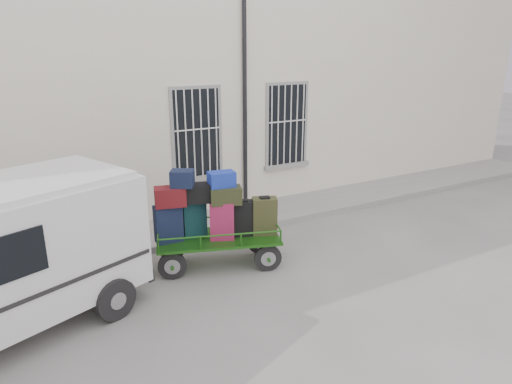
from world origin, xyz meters
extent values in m
plane|color=slate|center=(0.00, 0.00, 0.00)|extent=(80.00, 80.00, 0.00)
cube|color=beige|center=(0.00, 5.50, 3.00)|extent=(24.00, 5.00, 6.00)
cylinder|color=black|center=(0.95, 2.92, 2.80)|extent=(0.11, 0.11, 5.60)
cube|color=black|center=(-0.40, 2.98, 2.25)|extent=(1.20, 0.08, 2.20)
cube|color=gray|center=(-0.40, 2.96, 1.09)|extent=(1.45, 0.22, 0.12)
cube|color=black|center=(2.30, 2.98, 2.25)|extent=(1.20, 0.08, 2.20)
cube|color=gray|center=(2.30, 2.96, 1.09)|extent=(1.45, 0.22, 0.12)
cube|color=gray|center=(0.00, 2.20, 0.07)|extent=(24.00, 1.70, 0.15)
cylinder|color=black|center=(-2.19, 0.04, 0.28)|extent=(0.55, 0.24, 0.56)
cylinder|color=gray|center=(-2.19, 0.04, 0.28)|extent=(0.32, 0.19, 0.31)
cylinder|color=black|center=(-1.92, 0.84, 0.28)|extent=(0.55, 0.24, 0.56)
cylinder|color=gray|center=(-1.92, 0.84, 0.28)|extent=(0.32, 0.19, 0.31)
cylinder|color=black|center=(-0.39, -0.57, 0.28)|extent=(0.55, 0.24, 0.56)
cylinder|color=gray|center=(-0.39, -0.57, 0.28)|extent=(0.32, 0.19, 0.31)
cylinder|color=black|center=(-0.12, 0.24, 0.28)|extent=(0.55, 0.24, 0.56)
cylinder|color=gray|center=(-0.12, 0.24, 0.28)|extent=(0.32, 0.19, 0.31)
cube|color=#1C5413|center=(-1.16, 0.14, 0.61)|extent=(2.68, 1.84, 0.06)
cylinder|color=#1C5413|center=(-2.58, 0.62, 0.78)|extent=(0.32, 0.15, 0.63)
cube|color=black|center=(-2.10, 0.41, 1.02)|extent=(0.54, 0.31, 0.75)
cube|color=black|center=(-2.10, 0.41, 1.41)|extent=(0.25, 0.20, 0.03)
cube|color=#0D2A2F|center=(-1.55, 0.40, 1.03)|extent=(0.49, 0.32, 0.78)
cube|color=black|center=(-1.55, 0.40, 1.44)|extent=(0.21, 0.17, 0.03)
cube|color=maroon|center=(-1.12, 0.01, 1.03)|extent=(0.54, 0.44, 0.78)
cube|color=black|center=(-1.12, 0.01, 1.43)|extent=(0.22, 0.19, 0.03)
cube|color=black|center=(-0.66, -0.02, 1.01)|extent=(0.55, 0.40, 0.73)
cube|color=black|center=(-0.66, -0.02, 1.39)|extent=(0.23, 0.18, 0.03)
cube|color=#323319|center=(-0.25, -0.18, 1.03)|extent=(0.57, 0.47, 0.77)
cube|color=black|center=(-0.25, -0.18, 1.43)|extent=(0.24, 0.21, 0.03)
cube|color=#4E0F12|center=(-2.04, 0.37, 1.58)|extent=(0.66, 0.48, 0.37)
cube|color=black|center=(-1.51, 0.26, 1.60)|extent=(0.71, 0.52, 0.36)
cube|color=#2B2D16|center=(-1.02, 0.03, 1.54)|extent=(0.70, 0.55, 0.34)
cube|color=black|center=(-1.80, 0.30, 1.93)|extent=(0.54, 0.51, 0.32)
cube|color=#154493|center=(-1.07, 0.11, 1.86)|extent=(0.54, 0.39, 0.30)
cube|color=black|center=(-3.08, 0.42, 1.67)|extent=(0.58, 1.39, 0.58)
cube|color=black|center=(-3.09, 0.42, 0.45)|extent=(0.81, 1.85, 0.23)
cube|color=white|center=(-3.05, 0.43, 0.70)|extent=(0.19, 0.42, 0.13)
cylinder|color=black|center=(-3.47, -0.77, 0.36)|extent=(0.75, 0.48, 0.72)
cylinder|color=black|center=(-4.18, 1.03, 0.36)|extent=(0.75, 0.48, 0.72)
camera|label=1|loc=(-4.67, -7.72, 4.32)|focal=32.00mm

